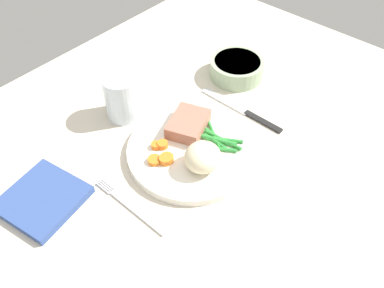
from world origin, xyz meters
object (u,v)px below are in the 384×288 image
napkin (43,199)px  water_glass (122,100)px  meat_portion (188,124)px  knife (243,111)px  fork (130,207)px  dinner_plate (192,150)px  salad_bowl (237,67)px

napkin → water_glass: bearing=13.9°
water_glass → napkin: bearing=-166.1°
meat_portion → knife: (12.86, -4.23, -2.74)cm
fork → knife: knife is taller
meat_portion → napkin: bearing=164.4°
water_glass → napkin: 25.51cm
dinner_plate → napkin: size_ratio=1.97×
fork → water_glass: bearing=48.4°
dinner_plate → meat_portion: 5.62cm
salad_bowl → napkin: bearing=175.8°
dinner_plate → napkin: (-25.64, 12.06, -0.04)cm
meat_portion → salad_bowl: same height
dinner_plate → fork: dinner_plate is taller
salad_bowl → meat_portion: bearing=-168.7°
meat_portion → knife: size_ratio=0.42×
meat_portion → fork: size_ratio=0.52×
napkin → fork: bearing=-53.4°
fork → salad_bowl: salad_bowl is taller
water_glass → meat_portion: bearing=-72.5°
meat_portion → napkin: 30.21cm
dinner_plate → napkin: 28.33cm
water_glass → dinner_plate: bearing=-86.5°
salad_bowl → water_glass: bearing=159.7°
dinner_plate → knife: (16.23, -0.29, -0.60)cm
meat_portion → fork: meat_portion is taller
meat_portion → knife: meat_portion is taller
fork → water_glass: water_glass is taller
water_glass → salad_bowl: water_glass is taller
meat_portion → water_glass: water_glass is taller
knife → water_glass: water_glass is taller
knife → napkin: 43.66cm
meat_portion → fork: bearing=-168.1°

